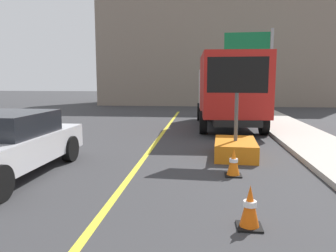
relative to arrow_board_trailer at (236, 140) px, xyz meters
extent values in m
cube|color=orange|center=(0.00, 0.00, -0.26)|extent=(1.20, 1.86, 0.45)
cylinder|color=#4C4C4C|center=(0.00, 0.00, 0.62)|extent=(0.10, 0.10, 1.30)
cube|color=black|center=(0.00, 0.00, 1.74)|extent=(1.60, 0.17, 0.95)
sphere|color=yellow|center=(0.55, 0.02, 1.74)|extent=(0.09, 0.09, 0.09)
sphere|color=yellow|center=(0.25, 0.04, 1.74)|extent=(0.09, 0.09, 0.09)
sphere|color=yellow|center=(-0.05, 0.05, 1.74)|extent=(0.09, 0.09, 0.09)
sphere|color=yellow|center=(-0.35, 0.07, 1.74)|extent=(0.09, 0.09, 0.09)
sphere|color=yellow|center=(-0.52, 0.08, 1.92)|extent=(0.09, 0.09, 0.09)
sphere|color=yellow|center=(-0.52, 0.08, 1.56)|extent=(0.09, 0.09, 0.09)
cube|color=black|center=(0.21, 5.84, 0.09)|extent=(1.94, 6.71, 0.25)
cube|color=silver|center=(0.12, 8.23, 1.17)|extent=(2.49, 1.95, 1.90)
cube|color=red|center=(0.25, 4.82, 1.43)|extent=(2.59, 4.61, 2.41)
cylinder|color=black|center=(-1.03, 8.05, -0.03)|extent=(0.31, 0.91, 0.90)
cylinder|color=black|center=(1.28, 8.14, -0.03)|extent=(0.31, 0.91, 0.90)
cylinder|color=black|center=(-0.88, 3.80, -0.03)|extent=(0.31, 0.91, 0.90)
cylinder|color=black|center=(1.44, 3.89, -0.03)|extent=(0.31, 0.91, 0.90)
cube|color=silver|center=(-5.27, -2.38, 0.10)|extent=(2.06, 4.49, 0.60)
cube|color=black|center=(-5.26, -2.16, 0.65)|extent=(1.75, 2.05, 0.50)
cylinder|color=black|center=(-4.31, -0.95, -0.15)|extent=(0.24, 0.67, 0.66)
cylinder|color=black|center=(-6.15, -0.89, -0.15)|extent=(0.24, 0.67, 0.66)
cylinder|color=gray|center=(3.00, 10.98, 2.02)|extent=(0.18, 0.18, 5.00)
cube|color=#0F6033|center=(1.60, 11.07, 3.67)|extent=(2.60, 0.21, 1.30)
cube|color=white|center=(1.60, 11.10, 3.67)|extent=(1.82, 0.11, 0.18)
cube|color=gray|center=(0.34, 20.03, 4.20)|extent=(19.40, 6.07, 9.36)
cube|color=black|center=(-0.22, -4.46, -0.47)|extent=(0.36, 0.36, 0.03)
cone|color=#EA5B0C|center=(-0.22, -4.46, -0.15)|extent=(0.28, 0.28, 0.60)
cylinder|color=white|center=(-0.22, -4.46, -0.12)|extent=(0.19, 0.19, 0.08)
cube|color=black|center=(-0.22, -1.86, -0.47)|extent=(0.36, 0.36, 0.03)
cone|color=orange|center=(-0.22, -1.86, -0.16)|extent=(0.28, 0.28, 0.58)
cylinder|color=white|center=(-0.22, -1.86, -0.13)|extent=(0.19, 0.19, 0.08)
camera|label=1|loc=(-0.91, -9.08, 1.63)|focal=35.60mm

